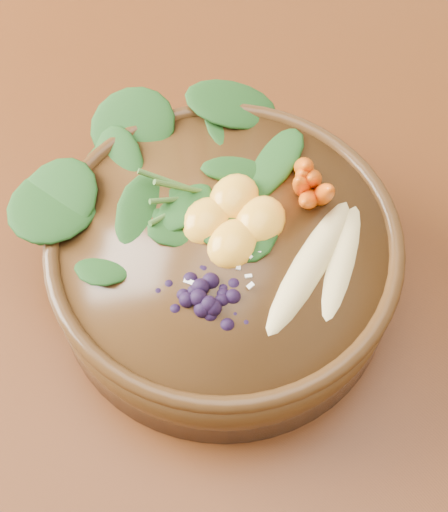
{
  "coord_description": "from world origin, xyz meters",
  "views": [
    {
      "loc": [
        0.14,
        -0.28,
        1.26
      ],
      "look_at": [
        0.01,
        -0.04,
        0.8
      ],
      "focal_mm": 50.0,
      "sensor_mm": 36.0,
      "label": 1
    }
  ],
  "objects_px": {
    "dining_table": "(238,297)",
    "mandarin_cluster": "(234,210)",
    "stoneware_bowl": "(224,263)",
    "carrot_cluster": "(317,151)",
    "banana_halves": "(328,254)",
    "blueberry_pile": "(202,290)",
    "kale_heap": "(196,152)"
  },
  "relations": [
    {
      "from": "kale_heap",
      "to": "banana_halves",
      "type": "relative_size",
      "value": 1.14
    },
    {
      "from": "banana_halves",
      "to": "dining_table",
      "type": "bearing_deg",
      "value": 154.1
    },
    {
      "from": "carrot_cluster",
      "to": "banana_halves",
      "type": "xyz_separation_m",
      "value": [
        0.04,
        -0.06,
        -0.02
      ]
    },
    {
      "from": "banana_halves",
      "to": "carrot_cluster",
      "type": "bearing_deg",
      "value": 113.06
    },
    {
      "from": "kale_heap",
      "to": "blueberry_pile",
      "type": "distance_m",
      "value": 0.12
    },
    {
      "from": "dining_table",
      "to": "mandarin_cluster",
      "type": "xyz_separation_m",
      "value": [
        0.01,
        -0.02,
        0.18
      ]
    },
    {
      "from": "banana_halves",
      "to": "kale_heap",
      "type": "bearing_deg",
      "value": 156.45
    },
    {
      "from": "blueberry_pile",
      "to": "kale_heap",
      "type": "bearing_deg",
      "value": 122.55
    },
    {
      "from": "carrot_cluster",
      "to": "banana_halves",
      "type": "height_order",
      "value": "carrot_cluster"
    },
    {
      "from": "kale_heap",
      "to": "carrot_cluster",
      "type": "xyz_separation_m",
      "value": [
        0.08,
        0.03,
        0.02
      ]
    },
    {
      "from": "kale_heap",
      "to": "carrot_cluster",
      "type": "distance_m",
      "value": 0.09
    },
    {
      "from": "dining_table",
      "to": "mandarin_cluster",
      "type": "relative_size",
      "value": 19.35
    },
    {
      "from": "blueberry_pile",
      "to": "banana_halves",
      "type": "bearing_deg",
      "value": 49.24
    },
    {
      "from": "stoneware_bowl",
      "to": "kale_heap",
      "type": "height_order",
      "value": "kale_heap"
    },
    {
      "from": "carrot_cluster",
      "to": "dining_table",
      "type": "bearing_deg",
      "value": -146.49
    },
    {
      "from": "dining_table",
      "to": "stoneware_bowl",
      "type": "bearing_deg",
      "value": -80.35
    },
    {
      "from": "stoneware_bowl",
      "to": "carrot_cluster",
      "type": "xyz_separation_m",
      "value": [
        0.03,
        0.08,
        0.07
      ]
    },
    {
      "from": "mandarin_cluster",
      "to": "dining_table",
      "type": "bearing_deg",
      "value": 103.27
    },
    {
      "from": "stoneware_bowl",
      "to": "mandarin_cluster",
      "type": "distance_m",
      "value": 0.05
    },
    {
      "from": "mandarin_cluster",
      "to": "blueberry_pile",
      "type": "xyz_separation_m",
      "value": [
        0.01,
        -0.07,
        0.0
      ]
    },
    {
      "from": "stoneware_bowl",
      "to": "kale_heap",
      "type": "distance_m",
      "value": 0.09
    },
    {
      "from": "blueberry_pile",
      "to": "stoneware_bowl",
      "type": "bearing_deg",
      "value": 103.61
    },
    {
      "from": "banana_halves",
      "to": "blueberry_pile",
      "type": "distance_m",
      "value": 0.09
    },
    {
      "from": "kale_heap",
      "to": "mandarin_cluster",
      "type": "xyz_separation_m",
      "value": [
        0.05,
        -0.03,
        -0.01
      ]
    },
    {
      "from": "kale_heap",
      "to": "carrot_cluster",
      "type": "relative_size",
      "value": 2.38
    },
    {
      "from": "stoneware_bowl",
      "to": "carrot_cluster",
      "type": "bearing_deg",
      "value": 67.06
    },
    {
      "from": "mandarin_cluster",
      "to": "blueberry_pile",
      "type": "distance_m",
      "value": 0.07
    },
    {
      "from": "dining_table",
      "to": "kale_heap",
      "type": "xyz_separation_m",
      "value": [
        -0.04,
        0.01,
        0.18
      ]
    },
    {
      "from": "carrot_cluster",
      "to": "mandarin_cluster",
      "type": "xyz_separation_m",
      "value": [
        -0.03,
        -0.06,
        -0.02
      ]
    },
    {
      "from": "stoneware_bowl",
      "to": "kale_heap",
      "type": "xyz_separation_m",
      "value": [
        -0.05,
        0.05,
        0.05
      ]
    },
    {
      "from": "banana_halves",
      "to": "blueberry_pile",
      "type": "relative_size",
      "value": 1.25
    },
    {
      "from": "mandarin_cluster",
      "to": "carrot_cluster",
      "type": "bearing_deg",
      "value": 60.95
    }
  ]
}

